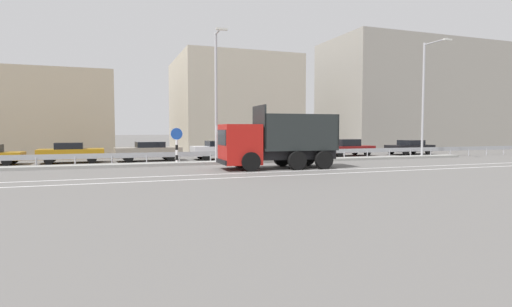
{
  "coord_description": "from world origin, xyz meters",
  "views": [
    {
      "loc": [
        -7.28,
        -23.69,
        2.22
      ],
      "look_at": [
        1.12,
        -0.48,
        0.76
      ],
      "focal_mm": 28.0,
      "sensor_mm": 36.0,
      "label": 1
    }
  ],
  "objects_px": {
    "parked_car_3": "(71,152)",
    "parked_car_8": "(410,147)",
    "parked_car_4": "(148,151)",
    "dump_truck": "(264,146)",
    "median_road_sign": "(177,145)",
    "street_lamp_2": "(425,94)",
    "parked_car_5": "(220,150)",
    "street_lamp_1": "(216,92)",
    "parked_car_6": "(295,150)",
    "parked_car_7": "(347,148)"
  },
  "relations": [
    {
      "from": "parked_car_3",
      "to": "parked_car_8",
      "type": "distance_m",
      "value": 28.08
    },
    {
      "from": "parked_car_4",
      "to": "dump_truck",
      "type": "bearing_deg",
      "value": -148.47
    },
    {
      "from": "dump_truck",
      "to": "median_road_sign",
      "type": "height_order",
      "value": "dump_truck"
    },
    {
      "from": "dump_truck",
      "to": "street_lamp_2",
      "type": "height_order",
      "value": "street_lamp_2"
    },
    {
      "from": "median_road_sign",
      "to": "parked_car_5",
      "type": "relative_size",
      "value": 0.54
    },
    {
      "from": "dump_truck",
      "to": "parked_car_3",
      "type": "relative_size",
      "value": 1.64
    },
    {
      "from": "street_lamp_1",
      "to": "parked_car_5",
      "type": "xyz_separation_m",
      "value": [
        1.39,
        4.34,
        -3.94
      ]
    },
    {
      "from": "parked_car_3",
      "to": "median_road_sign",
      "type": "bearing_deg",
      "value": 54.67
    },
    {
      "from": "street_lamp_1",
      "to": "parked_car_6",
      "type": "distance_m",
      "value": 9.45
    },
    {
      "from": "street_lamp_1",
      "to": "parked_car_4",
      "type": "xyz_separation_m",
      "value": [
        -3.89,
        4.44,
        -3.95
      ]
    },
    {
      "from": "parked_car_5",
      "to": "parked_car_6",
      "type": "xyz_separation_m",
      "value": [
        6.12,
        -0.24,
        -0.08
      ]
    },
    {
      "from": "parked_car_7",
      "to": "parked_car_6",
      "type": "bearing_deg",
      "value": -89.91
    },
    {
      "from": "parked_car_4",
      "to": "parked_car_7",
      "type": "height_order",
      "value": "parked_car_7"
    },
    {
      "from": "parked_car_4",
      "to": "parked_car_6",
      "type": "distance_m",
      "value": 11.4
    },
    {
      "from": "street_lamp_2",
      "to": "parked_car_3",
      "type": "xyz_separation_m",
      "value": [
        -25.88,
        4.24,
        -4.34
      ]
    },
    {
      "from": "parked_car_6",
      "to": "parked_car_7",
      "type": "height_order",
      "value": "parked_car_7"
    },
    {
      "from": "parked_car_3",
      "to": "parked_car_4",
      "type": "distance_m",
      "value": 5.06
    },
    {
      "from": "street_lamp_2",
      "to": "parked_car_4",
      "type": "distance_m",
      "value": 21.68
    },
    {
      "from": "median_road_sign",
      "to": "parked_car_4",
      "type": "relative_size",
      "value": 0.51
    },
    {
      "from": "street_lamp_1",
      "to": "parked_car_3",
      "type": "relative_size",
      "value": 2.02
    },
    {
      "from": "street_lamp_1",
      "to": "parked_car_4",
      "type": "bearing_deg",
      "value": 131.24
    },
    {
      "from": "dump_truck",
      "to": "parked_car_5",
      "type": "distance_m",
      "value": 8.06
    },
    {
      "from": "parked_car_3",
      "to": "parked_car_6",
      "type": "distance_m",
      "value": 16.46
    },
    {
      "from": "parked_car_7",
      "to": "street_lamp_2",
      "type": "bearing_deg",
      "value": 41.51
    },
    {
      "from": "parked_car_5",
      "to": "parked_car_8",
      "type": "height_order",
      "value": "parked_car_5"
    },
    {
      "from": "median_road_sign",
      "to": "parked_car_7",
      "type": "bearing_deg",
      "value": 15.43
    },
    {
      "from": "parked_car_8",
      "to": "parked_car_3",
      "type": "bearing_deg",
      "value": 85.04
    },
    {
      "from": "median_road_sign",
      "to": "parked_car_5",
      "type": "xyz_separation_m",
      "value": [
        3.9,
        4.03,
        -0.54
      ]
    },
    {
      "from": "street_lamp_2",
      "to": "parked_car_8",
      "type": "distance_m",
      "value": 6.36
    },
    {
      "from": "median_road_sign",
      "to": "parked_car_7",
      "type": "height_order",
      "value": "median_road_sign"
    },
    {
      "from": "parked_car_6",
      "to": "street_lamp_2",
      "type": "bearing_deg",
      "value": -110.12
    },
    {
      "from": "dump_truck",
      "to": "parked_car_7",
      "type": "xyz_separation_m",
      "value": [
        10.75,
        8.16,
        -0.59
      ]
    },
    {
      "from": "parked_car_4",
      "to": "parked_car_5",
      "type": "bearing_deg",
      "value": -94.9
    },
    {
      "from": "parked_car_3",
      "to": "dump_truck",
      "type": "bearing_deg",
      "value": 50.63
    },
    {
      "from": "parked_car_3",
      "to": "parked_car_4",
      "type": "xyz_separation_m",
      "value": [
        5.06,
        -0.05,
        0.01
      ]
    },
    {
      "from": "dump_truck",
      "to": "median_road_sign",
      "type": "xyz_separation_m",
      "value": [
        -4.37,
        3.99,
        -0.04
      ]
    },
    {
      "from": "parked_car_5",
      "to": "parked_car_7",
      "type": "relative_size",
      "value": 0.92
    },
    {
      "from": "parked_car_6",
      "to": "parked_car_8",
      "type": "distance_m",
      "value": 11.63
    },
    {
      "from": "median_road_sign",
      "to": "parked_car_4",
      "type": "distance_m",
      "value": 4.4
    },
    {
      "from": "median_road_sign",
      "to": "parked_car_8",
      "type": "height_order",
      "value": "median_road_sign"
    },
    {
      "from": "parked_car_5",
      "to": "parked_car_6",
      "type": "height_order",
      "value": "parked_car_5"
    },
    {
      "from": "dump_truck",
      "to": "parked_car_4",
      "type": "bearing_deg",
      "value": 38.02
    },
    {
      "from": "parked_car_3",
      "to": "street_lamp_1",
      "type": "bearing_deg",
      "value": 61.07
    },
    {
      "from": "parked_car_3",
      "to": "parked_car_6",
      "type": "xyz_separation_m",
      "value": [
        16.45,
        -0.4,
        -0.06
      ]
    },
    {
      "from": "median_road_sign",
      "to": "parked_car_3",
      "type": "distance_m",
      "value": 7.7
    },
    {
      "from": "parked_car_3",
      "to": "parked_car_6",
      "type": "height_order",
      "value": "parked_car_3"
    },
    {
      "from": "dump_truck",
      "to": "parked_car_5",
      "type": "height_order",
      "value": "dump_truck"
    },
    {
      "from": "dump_truck",
      "to": "median_road_sign",
      "type": "distance_m",
      "value": 5.92
    },
    {
      "from": "median_road_sign",
      "to": "street_lamp_1",
      "type": "height_order",
      "value": "street_lamp_1"
    },
    {
      "from": "street_lamp_1",
      "to": "parked_car_5",
      "type": "bearing_deg",
      "value": 72.29
    }
  ]
}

